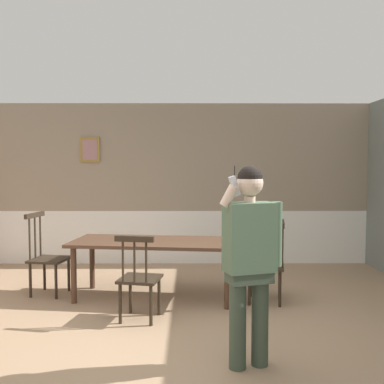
{
  "coord_description": "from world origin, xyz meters",
  "views": [
    {
      "loc": [
        0.25,
        -4.15,
        1.66
      ],
      "look_at": [
        0.28,
        -0.05,
        1.42
      ],
      "focal_mm": 41.03,
      "sensor_mm": 36.0,
      "label": 1
    }
  ],
  "objects_px": {
    "chair_by_doorway": "(139,278)",
    "person_figure": "(250,253)",
    "dining_table": "(154,247)",
    "chair_at_table_head": "(268,263)",
    "chair_near_window": "(47,256)"
  },
  "relations": [
    {
      "from": "dining_table",
      "to": "person_figure",
      "type": "xyz_separation_m",
      "value": [
        0.94,
        -1.9,
        0.31
      ]
    },
    {
      "from": "chair_near_window",
      "to": "chair_by_doorway",
      "type": "xyz_separation_m",
      "value": [
        1.3,
        -0.98,
        -0.03
      ]
    },
    {
      "from": "dining_table",
      "to": "chair_at_table_head",
      "type": "height_order",
      "value": "chair_at_table_head"
    },
    {
      "from": "dining_table",
      "to": "chair_near_window",
      "type": "height_order",
      "value": "chair_near_window"
    },
    {
      "from": "chair_by_doorway",
      "to": "person_figure",
      "type": "relative_size",
      "value": 0.56
    },
    {
      "from": "chair_near_window",
      "to": "chair_by_doorway",
      "type": "bearing_deg",
      "value": 63.7
    },
    {
      "from": "chair_at_table_head",
      "to": "person_figure",
      "type": "distance_m",
      "value": 1.85
    },
    {
      "from": "dining_table",
      "to": "chair_at_table_head",
      "type": "xyz_separation_m",
      "value": [
        1.4,
        -0.17,
        -0.17
      ]
    },
    {
      "from": "chair_at_table_head",
      "to": "person_figure",
      "type": "bearing_deg",
      "value": 176.05
    },
    {
      "from": "chair_by_doorway",
      "to": "chair_at_table_head",
      "type": "xyz_separation_m",
      "value": [
        1.5,
        0.64,
        0.01
      ]
    },
    {
      "from": "chair_near_window",
      "to": "chair_by_doorway",
      "type": "relative_size",
      "value": 1.12
    },
    {
      "from": "chair_near_window",
      "to": "chair_at_table_head",
      "type": "bearing_deg",
      "value": 93.7
    },
    {
      "from": "chair_by_doorway",
      "to": "person_figure",
      "type": "distance_m",
      "value": 1.58
    },
    {
      "from": "person_figure",
      "to": "chair_by_doorway",
      "type": "bearing_deg",
      "value": -63.54
    },
    {
      "from": "chair_near_window",
      "to": "person_figure",
      "type": "xyz_separation_m",
      "value": [
        2.34,
        -2.07,
        0.46
      ]
    }
  ]
}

